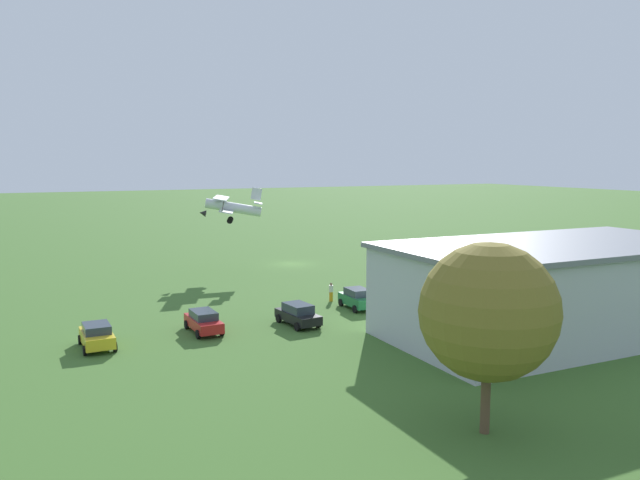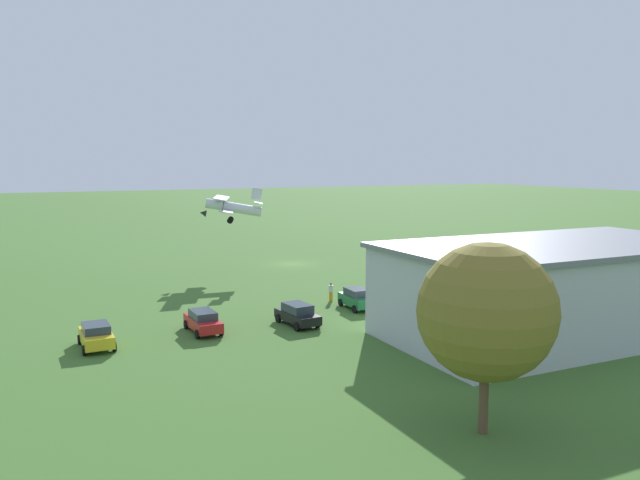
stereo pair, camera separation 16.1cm
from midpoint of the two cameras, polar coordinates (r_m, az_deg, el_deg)
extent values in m
plane|color=#3D6628|center=(75.78, -2.45, -2.18)|extent=(400.00, 400.00, 0.00)
cube|color=#B7BCC6|center=(48.00, 20.62, -4.34)|extent=(24.18, 12.21, 6.23)
cube|color=slate|center=(47.48, 20.79, -0.45)|extent=(24.78, 12.81, 0.35)
cube|color=#384251|center=(52.46, 15.80, -3.82)|extent=(8.45, 0.18, 5.11)
cylinder|color=silver|center=(70.20, -7.74, 2.92)|extent=(6.19, 3.15, 2.10)
cone|color=black|center=(70.48, -10.46, 2.41)|extent=(1.03, 0.99, 0.86)
cube|color=silver|center=(70.26, -8.30, 2.68)|extent=(3.77, 7.09, 0.36)
cube|color=silver|center=(70.21, -8.82, 3.77)|extent=(3.77, 7.09, 0.36)
cube|color=silver|center=(70.04, -5.68, 4.17)|extent=(1.26, 0.54, 1.47)
cube|color=silver|center=(70.10, -5.52, 3.33)|extent=(1.74, 2.75, 0.23)
cylinder|color=black|center=(71.28, -7.99, 1.87)|extent=(0.65, 0.35, 0.64)
cylinder|color=black|center=(69.39, -8.07, 1.73)|extent=(0.65, 0.35, 0.64)
cylinder|color=#332D28|center=(72.47, -8.45, 3.35)|extent=(0.33, 0.19, 1.43)
cylinder|color=#332D28|center=(67.99, -8.67, 3.10)|extent=(0.33, 0.19, 1.43)
cube|color=#1E6B38|center=(53.16, 3.46, -5.44)|extent=(1.91, 3.96, 0.80)
cube|color=#2D3842|center=(53.02, 3.47, -4.71)|extent=(1.64, 2.24, 0.58)
cylinder|color=black|center=(52.51, 4.99, -6.06)|extent=(0.24, 0.65, 0.64)
cylinder|color=black|center=(51.70, 3.24, -6.25)|extent=(0.24, 0.65, 0.64)
cylinder|color=black|center=(54.80, 3.66, -5.48)|extent=(0.24, 0.65, 0.64)
cylinder|color=black|center=(54.02, 1.97, -5.66)|extent=(0.24, 0.65, 0.64)
cube|color=black|center=(47.89, -1.95, -6.92)|extent=(2.22, 4.43, 0.67)
cube|color=#2D3842|center=(47.74, -1.95, -6.15)|extent=(1.81, 2.54, 0.65)
cylinder|color=black|center=(47.20, -0.13, -7.55)|extent=(0.29, 0.66, 0.64)
cylinder|color=black|center=(46.33, -2.01, -7.83)|extent=(0.29, 0.66, 0.64)
cylinder|color=black|center=(49.62, -1.89, -6.82)|extent=(0.29, 0.66, 0.64)
cylinder|color=black|center=(48.79, -3.70, -7.07)|extent=(0.29, 0.66, 0.64)
cube|color=red|center=(46.68, -10.42, -7.38)|extent=(1.85, 4.42, 0.72)
cube|color=#2D3842|center=(46.53, -10.43, -6.63)|extent=(1.59, 2.49, 0.55)
cylinder|color=black|center=(45.65, -8.82, -8.15)|extent=(0.24, 0.65, 0.64)
cylinder|color=black|center=(45.16, -10.91, -8.36)|extent=(0.24, 0.65, 0.64)
cylinder|color=black|center=(48.39, -9.94, -7.29)|extent=(0.24, 0.65, 0.64)
cylinder|color=black|center=(47.93, -11.91, -7.48)|extent=(0.24, 0.65, 0.64)
cube|color=gold|center=(44.73, -19.45, -8.29)|extent=(1.93, 4.07, 0.76)
cube|color=#2D3842|center=(44.56, -19.48, -7.49)|extent=(1.67, 2.29, 0.54)
cylinder|color=black|center=(43.64, -17.98, -9.14)|extent=(0.23, 0.64, 0.64)
cylinder|color=black|center=(43.42, -20.42, -9.33)|extent=(0.23, 0.64, 0.64)
cylinder|color=black|center=(46.25, -18.50, -8.24)|extent=(0.23, 0.64, 0.64)
cylinder|color=black|center=(46.05, -20.80, -8.40)|extent=(0.23, 0.64, 0.64)
cube|color=gray|center=(63.74, 21.03, -3.09)|extent=(2.29, 2.29, 2.00)
cube|color=silver|center=(66.01, 18.76, -2.35)|extent=(2.40, 4.90, 2.68)
cylinder|color=black|center=(64.93, 21.44, -3.83)|extent=(0.32, 0.97, 0.96)
cylinder|color=black|center=(63.30, 20.13, -4.04)|extent=(0.32, 0.97, 0.96)
cylinder|color=black|center=(68.00, 18.48, -3.22)|extent=(0.32, 0.97, 0.96)
cylinder|color=black|center=(66.44, 17.16, -3.41)|extent=(0.32, 0.97, 0.96)
cylinder|color=orange|center=(61.81, 14.84, -4.17)|extent=(0.45, 0.45, 0.82)
cylinder|color=navy|center=(61.68, 14.86, -3.54)|extent=(0.53, 0.53, 0.58)
sphere|color=beige|center=(61.61, 14.87, -3.17)|extent=(0.22, 0.22, 0.22)
cylinder|color=#3F3F47|center=(59.46, 11.05, -4.53)|extent=(0.45, 0.45, 0.78)
cylinder|color=#72338C|center=(59.33, 11.07, -3.90)|extent=(0.54, 0.54, 0.55)
sphere|color=#D8AD84|center=(59.26, 11.08, -3.54)|extent=(0.21, 0.21, 0.21)
cylinder|color=orange|center=(55.83, 1.07, -5.13)|extent=(0.40, 0.40, 0.84)
cylinder|color=beige|center=(55.68, 1.07, -4.41)|extent=(0.48, 0.48, 0.59)
sphere|color=brown|center=(55.60, 1.07, -3.99)|extent=(0.23, 0.23, 0.23)
cylinder|color=#33723F|center=(57.05, 6.38, -4.88)|extent=(0.42, 0.42, 0.89)
cylinder|color=beige|center=(56.89, 6.39, -4.13)|extent=(0.50, 0.50, 0.63)
sphere|color=brown|center=(56.81, 6.39, -3.70)|extent=(0.24, 0.24, 0.24)
cylinder|color=brown|center=(30.29, 14.73, -13.21)|extent=(0.43, 0.43, 3.78)
sphere|color=olive|center=(29.20, 14.97, -6.27)|extent=(6.25, 6.25, 6.25)
camera|label=1|loc=(0.08, -89.93, 0.01)|focal=35.43mm
camera|label=2|loc=(0.08, 90.07, -0.01)|focal=35.43mm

